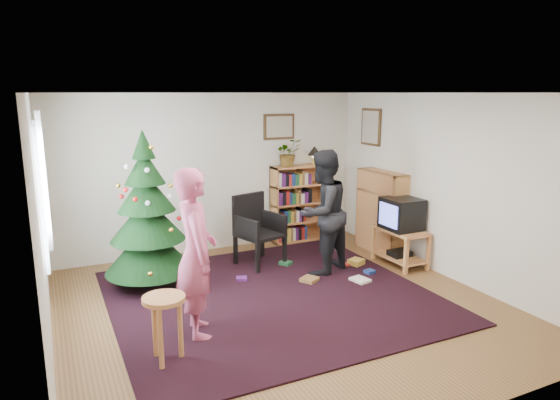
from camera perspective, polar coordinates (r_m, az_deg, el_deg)
name	(u,v)px	position (r m, az deg, el deg)	size (l,w,h in m)	color
floor	(281,306)	(6.11, 0.14, -12.00)	(5.00, 5.00, 0.00)	brown
ceiling	(281,93)	(5.57, 0.15, 12.17)	(5.00, 5.00, 0.00)	white
wall_back	(213,173)	(8.00, -7.67, 3.07)	(5.00, 0.02, 2.50)	silver
wall_front	(435,274)	(3.71, 17.34, -8.11)	(5.00, 0.02, 2.50)	silver
wall_left	(40,229)	(5.17, -25.71, -3.05)	(0.02, 5.00, 2.50)	silver
wall_right	(447,187)	(7.14, 18.55, 1.45)	(0.02, 5.00, 2.50)	silver
rug	(271,296)	(6.35, -1.06, -10.92)	(3.80, 3.60, 0.02)	black
window_pane	(41,192)	(5.71, -25.68, 0.86)	(0.04, 1.20, 1.40)	silver
curtain	(44,181)	(6.40, -25.36, 2.00)	(0.06, 0.35, 1.60)	white
picture_back	(279,127)	(8.32, -0.12, 8.38)	(0.55, 0.03, 0.42)	#4C3319
picture_right	(371,127)	(8.37, 10.37, 8.21)	(0.03, 0.50, 0.60)	#4C3319
christmas_tree	(148,223)	(6.62, -14.90, -2.59)	(1.14, 1.14, 2.06)	#3F2816
bookshelf_back	(298,202)	(8.52, 2.12, -0.29)	(0.95, 0.30, 1.30)	#BE8143
bookshelf_right	(381,211)	(8.05, 11.47, -1.25)	(0.30, 0.95, 1.30)	#BE8143
tv_stand	(400,244)	(7.58, 13.57, -4.89)	(0.46, 0.82, 0.55)	#BE8143
crt_tv	(402,214)	(7.46, 13.73, -1.53)	(0.49, 0.52, 0.46)	black
armchair	(257,226)	(7.38, -2.68, -3.03)	(0.71, 0.72, 1.05)	black
stool	(164,312)	(4.86, -13.09, -12.32)	(0.40, 0.40, 0.66)	#BE8143
person_standing	(196,253)	(5.21, -9.58, -6.02)	(0.65, 0.43, 1.78)	#B24769
person_by_chair	(322,213)	(6.94, 4.87, -1.44)	(0.85, 0.66, 1.75)	black
potted_plant	(288,153)	(8.28, 0.94, 5.43)	(0.41, 0.36, 0.46)	gray
table_lamp	(314,152)	(8.52, 3.96, 5.49)	(0.24, 0.24, 0.32)	#A57F33
floor_clutter	(325,271)	(7.12, 5.12, -8.09)	(1.95, 1.23, 0.08)	#A51E19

